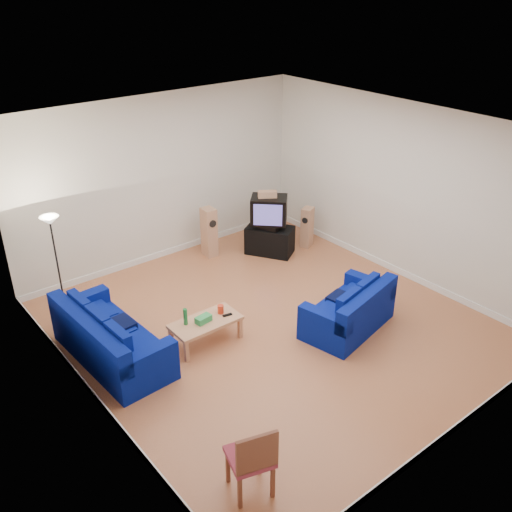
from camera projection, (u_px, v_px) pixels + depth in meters
room at (273, 239)px, 8.53m from camera, size 6.01×6.51×3.21m
sofa_three_seat at (109, 342)px, 8.30m from camera, size 1.02×2.16×0.82m
sofa_loveseat at (350, 313)px, 9.02m from camera, size 1.69×1.16×0.77m
coffee_table at (206, 324)px, 8.67m from camera, size 1.08×0.55×0.39m
bottle at (185, 317)px, 8.50m from camera, size 0.07×0.07×0.27m
tissue_box at (203, 319)px, 8.59m from camera, size 0.26×0.16×0.10m
red_canister at (221, 309)px, 8.80m from camera, size 0.13×0.13×0.14m
remote at (227, 315)px, 8.77m from camera, size 0.16×0.08×0.02m
tv_stand at (270, 240)px, 11.43m from camera, size 0.91×1.04×0.56m
av_receiver at (270, 226)px, 11.25m from camera, size 0.48×0.52×0.10m
television at (269, 210)px, 11.16m from camera, size 0.85×0.85×0.53m
centre_speaker at (267, 194)px, 11.01m from camera, size 0.38×0.32×0.13m
speaker_left at (209, 232)px, 11.24m from camera, size 0.25×0.32×1.00m
speaker_right at (307, 227)px, 11.64m from camera, size 0.31×0.28×0.85m
floor_lamp at (52, 234)px, 8.91m from camera, size 0.30×0.30×1.75m
dining_chair at (252, 458)px, 6.05m from camera, size 0.58×0.58×0.97m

